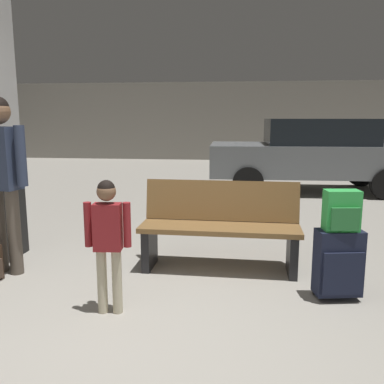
{
  "coord_description": "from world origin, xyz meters",
  "views": [
    {
      "loc": [
        0.69,
        -2.48,
        1.53
      ],
      "look_at": [
        0.25,
        1.3,
        0.85
      ],
      "focal_mm": 39.0,
      "sensor_mm": 36.0,
      "label": 1
    }
  ],
  "objects_px": {
    "bench": "(220,226)",
    "child": "(108,233)",
    "backpack_bright": "(342,211)",
    "parked_car_near": "(312,153)",
    "suitcase": "(338,263)",
    "adult": "(2,166)"
  },
  "relations": [
    {
      "from": "bench",
      "to": "child",
      "type": "height_order",
      "value": "child"
    },
    {
      "from": "bench",
      "to": "adult",
      "type": "height_order",
      "value": "adult"
    },
    {
      "from": "backpack_bright",
      "to": "parked_car_near",
      "type": "height_order",
      "value": "parked_car_near"
    },
    {
      "from": "bench",
      "to": "adult",
      "type": "relative_size",
      "value": 0.93
    },
    {
      "from": "suitcase",
      "to": "backpack_bright",
      "type": "xyz_separation_m",
      "value": [
        -0.0,
        -0.0,
        0.45
      ]
    },
    {
      "from": "bench",
      "to": "parked_car_near",
      "type": "distance_m",
      "value": 5.09
    },
    {
      "from": "child",
      "to": "backpack_bright",
      "type": "bearing_deg",
      "value": 14.29
    },
    {
      "from": "child",
      "to": "adult",
      "type": "distance_m",
      "value": 1.53
    },
    {
      "from": "suitcase",
      "to": "backpack_bright",
      "type": "height_order",
      "value": "backpack_bright"
    },
    {
      "from": "child",
      "to": "parked_car_near",
      "type": "distance_m",
      "value": 6.4
    },
    {
      "from": "adult",
      "to": "parked_car_near",
      "type": "xyz_separation_m",
      "value": [
        3.75,
        5.16,
        -0.26
      ]
    },
    {
      "from": "child",
      "to": "adult",
      "type": "height_order",
      "value": "adult"
    },
    {
      "from": "child",
      "to": "parked_car_near",
      "type": "relative_size",
      "value": 0.26
    },
    {
      "from": "suitcase",
      "to": "child",
      "type": "bearing_deg",
      "value": -165.7
    },
    {
      "from": "suitcase",
      "to": "adult",
      "type": "height_order",
      "value": "adult"
    },
    {
      "from": "bench",
      "to": "adult",
      "type": "distance_m",
      "value": 2.21
    },
    {
      "from": "adult",
      "to": "bench",
      "type": "bearing_deg",
      "value": 9.99
    },
    {
      "from": "bench",
      "to": "child",
      "type": "distance_m",
      "value": 1.39
    },
    {
      "from": "parked_car_near",
      "to": "suitcase",
      "type": "bearing_deg",
      "value": -96.59
    },
    {
      "from": "suitcase",
      "to": "child",
      "type": "distance_m",
      "value": 1.94
    },
    {
      "from": "backpack_bright",
      "to": "adult",
      "type": "bearing_deg",
      "value": 175.15
    },
    {
      "from": "suitcase",
      "to": "parked_car_near",
      "type": "xyz_separation_m",
      "value": [
        0.63,
        5.43,
        0.48
      ]
    }
  ]
}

